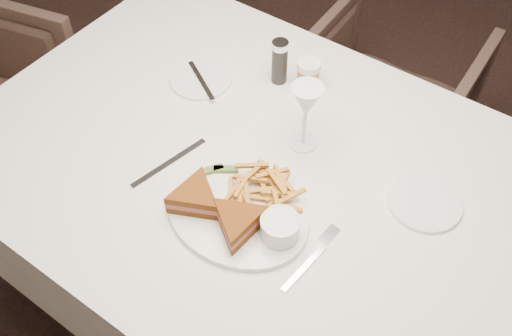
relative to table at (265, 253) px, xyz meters
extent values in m
plane|color=black|center=(0.33, 0.23, -0.38)|extent=(5.00, 5.00, 0.00)
cube|color=silver|center=(0.00, 0.00, 0.00)|extent=(1.52, 1.09, 0.75)
imported|color=#4A352E|center=(0.03, 0.86, -0.08)|extent=(0.61, 0.58, 0.59)
ellipsoid|color=white|center=(0.01, -0.15, 0.38)|extent=(0.34, 0.28, 0.01)
cube|color=silver|center=(-0.20, -0.10, 0.38)|extent=(0.08, 0.20, 0.00)
cylinder|color=white|center=(-0.29, 0.17, 0.38)|extent=(0.16, 0.16, 0.01)
cylinder|color=white|center=(0.34, 0.08, 0.38)|extent=(0.16, 0.16, 0.01)
cylinder|color=black|center=(-0.11, 0.27, 0.44)|extent=(0.04, 0.04, 0.12)
cylinder|color=#B1672A|center=(-0.04, 0.29, 0.42)|extent=(0.06, 0.06, 0.08)
cube|color=#4D6924|center=(-0.07, -0.06, 0.40)|extent=(0.06, 0.04, 0.01)
cube|color=#4D6924|center=(-0.10, -0.08, 0.40)|extent=(0.05, 0.05, 0.01)
cylinder|color=white|center=(0.11, -0.15, 0.42)|extent=(0.08, 0.08, 0.05)
camera|label=1|loc=(0.38, -0.73, 1.37)|focal=40.00mm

